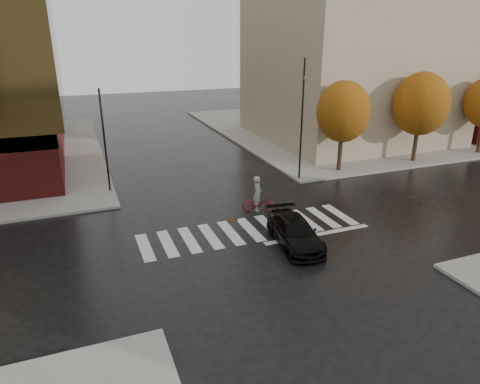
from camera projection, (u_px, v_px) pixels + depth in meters
The scene contains 12 objects.
ground at pixel (254, 233), 21.99m from camera, with size 120.00×120.00×0.00m, color black.
sidewalk_ne at pixel (353, 126), 47.49m from camera, with size 30.00×30.00×0.15m, color gray.
crosswalk at pixel (250, 229), 22.42m from camera, with size 12.00×3.00×0.01m, color silver.
building_ne_tan at pixel (352, 40), 39.49m from camera, with size 16.00×16.00×18.00m, color tan.
tree_ne_a at pixel (343, 112), 30.33m from camera, with size 3.80×3.80×6.50m.
tree_ne_b at pixel (421, 104), 32.67m from camera, with size 4.20×4.20×6.89m.
sedan at pixel (295, 232), 20.65m from camera, with size 1.82×4.48×1.30m, color black.
cyclist at pixel (258, 200), 24.37m from camera, with size 2.02×1.41×2.17m.
traffic_light_nw at pixel (104, 136), 26.40m from camera, with size 0.17×0.14×6.46m.
traffic_light_ne at pixel (302, 111), 28.36m from camera, with size 0.22×0.25×8.07m.
fire_hydrant at pixel (48, 188), 26.93m from camera, with size 0.25×0.25×0.71m.
manhole at pixel (232, 220), 23.57m from camera, with size 0.62×0.62×0.01m, color #3D3015.
Camera 1 is at (-7.93, -18.26, 9.61)m, focal length 32.00 mm.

